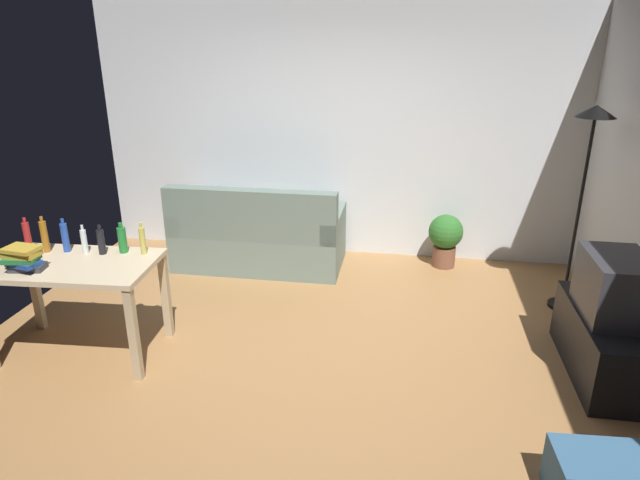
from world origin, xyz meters
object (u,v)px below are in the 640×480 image
(bottle_amber, at_px, (44,236))
(bottle_squat, at_px, (143,240))
(tv_stand, at_px, (603,344))
(tv, at_px, (616,287))
(desk, at_px, (74,276))
(bottle_green, at_px, (122,240))
(couch, at_px, (259,239))
(storage_box, at_px, (599,480))
(book_stack, at_px, (23,258))
(bottle_dark, at_px, (101,241))
(bottle_red, at_px, (27,236))
(bottle_blue, at_px, (65,237))
(potted_plant, at_px, (445,237))
(bottle_clear, at_px, (84,241))
(torchiere_lamp, at_px, (589,154))

(bottle_amber, relative_size, bottle_squat, 1.14)
(tv_stand, xyz_separation_m, tv, (0.00, -0.00, 0.46))
(desk, height_order, bottle_green, bottle_green)
(couch, xyz_separation_m, tv_stand, (2.99, -1.53, -0.07))
(bottle_green, bearing_deg, storage_box, -20.28)
(bottle_squat, relative_size, book_stack, 0.90)
(bottle_dark, distance_m, bottle_green, 0.15)
(bottle_red, relative_size, bottle_blue, 1.02)
(tv_stand, xyz_separation_m, bottle_red, (-4.33, -0.19, 0.64))
(bottle_blue, bearing_deg, potted_plant, 33.47)
(tv_stand, distance_m, bottle_green, 3.66)
(desk, height_order, potted_plant, desk)
(bottle_red, distance_m, bottle_dark, 0.59)
(bottle_blue, height_order, bottle_clear, bottle_blue)
(torchiere_lamp, height_order, bottle_clear, torchiere_lamp)
(bottle_dark, relative_size, bottle_green, 0.97)
(bottle_amber, xyz_separation_m, bottle_dark, (0.45, 0.03, -0.03))
(bottle_amber, distance_m, bottle_green, 0.60)
(tv, relative_size, bottle_dark, 2.57)
(storage_box, bearing_deg, bottle_green, 159.72)
(tv_stand, relative_size, torchiere_lamp, 0.61)
(torchiere_lamp, relative_size, potted_plant, 3.18)
(couch, distance_m, bottle_clear, 1.98)
(potted_plant, height_order, bottle_clear, bottle_clear)
(desk, relative_size, bottle_dark, 5.30)
(potted_plant, bearing_deg, storage_box, -78.24)
(storage_box, xyz_separation_m, bottle_blue, (-3.66, 1.13, 0.73))
(potted_plant, bearing_deg, bottle_amber, -147.44)
(tv_stand, height_order, bottle_dark, bottle_dark)
(couch, relative_size, potted_plant, 3.07)
(potted_plant, relative_size, bottle_squat, 2.27)
(potted_plant, height_order, bottle_green, bottle_green)
(bottle_red, distance_m, bottle_clear, 0.45)
(couch, xyz_separation_m, potted_plant, (1.95, 0.31, 0.02))
(couch, bearing_deg, desk, 64.41)
(bottle_dark, bearing_deg, bottle_green, 21.31)
(tv_stand, height_order, bottle_green, bottle_green)
(bottle_clear, bearing_deg, potted_plant, 34.89)
(torchiere_lamp, height_order, desk, torchiere_lamp)
(desk, xyz_separation_m, storage_box, (3.50, -0.94, -0.50))
(potted_plant, relative_size, storage_box, 1.19)
(couch, xyz_separation_m, bottle_squat, (-0.45, -1.62, 0.56))
(torchiere_lamp, xyz_separation_m, bottle_red, (-4.33, -1.24, -0.53))
(tv_stand, xyz_separation_m, torchiere_lamp, (0.00, 1.06, 1.17))
(storage_box, relative_size, bottle_blue, 1.79)
(potted_plant, xyz_separation_m, bottle_squat, (-2.40, -1.94, 0.54))
(desk, bearing_deg, bottle_clear, 87.75)
(couch, height_order, bottle_dark, bottle_dark)
(storage_box, distance_m, bottle_blue, 3.90)
(bottle_blue, bearing_deg, tv_stand, 2.08)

